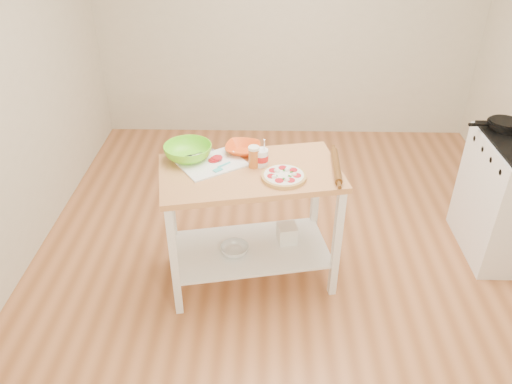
{
  "coord_description": "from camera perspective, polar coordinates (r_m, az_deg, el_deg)",
  "views": [
    {
      "loc": [
        -0.2,
        -2.97,
        2.52
      ],
      "look_at": [
        -0.27,
        -0.22,
        0.75
      ],
      "focal_mm": 35.0,
      "sensor_mm": 36.0,
      "label": 1
    }
  ],
  "objects": [
    {
      "name": "prep_island",
      "position": [
        3.34,
        -0.63,
        -1.24
      ],
      "size": [
        1.26,
        0.84,
        0.9
      ],
      "rotation": [
        0.0,
        0.0,
        0.19
      ],
      "color": "tan",
      "rests_on": "ground"
    },
    {
      "name": "shelf_bin",
      "position": [
        3.61,
        3.57,
        -4.74
      ],
      "size": [
        0.15,
        0.15,
        0.13
      ],
      "primitive_type": "cube",
      "rotation": [
        0.0,
        0.0,
        0.19
      ],
      "color": "white",
      "rests_on": "prep_island"
    },
    {
      "name": "skillet",
      "position": [
        4.07,
        26.47,
        6.97
      ],
      "size": [
        0.39,
        0.25,
        0.03
      ],
      "rotation": [
        0.0,
        0.0,
        0.07
      ],
      "color": "black",
      "rests_on": "gas_stove"
    },
    {
      "name": "green_bowl",
      "position": [
        3.35,
        -7.78,
        4.57
      ],
      "size": [
        0.38,
        0.38,
        0.1
      ],
      "primitive_type": "imported",
      "rotation": [
        0.0,
        0.0,
        0.23
      ],
      "color": "#70E321",
      "rests_on": "prep_island"
    },
    {
      "name": "pizza",
      "position": [
        3.12,
        3.2,
        1.86
      ],
      "size": [
        0.29,
        0.29,
        0.05
      ],
      "rotation": [
        0.0,
        0.0,
        0.48
      ],
      "color": "tan",
      "rests_on": "prep_island"
    },
    {
      "name": "knife",
      "position": [
        3.37,
        -7.43,
        4.09
      ],
      "size": [
        0.23,
        0.18,
        0.01
      ],
      "rotation": [
        0.0,
        0.0,
        0.59
      ],
      "color": "silver",
      "rests_on": "cutting_board"
    },
    {
      "name": "cutting_board",
      "position": [
        3.29,
        -5.11,
        3.3
      ],
      "size": [
        0.5,
        0.47,
        0.04
      ],
      "rotation": [
        0.0,
        0.0,
        0.58
      ],
      "color": "white",
      "rests_on": "prep_island"
    },
    {
      "name": "yogurt_tub",
      "position": [
        3.24,
        0.59,
        3.97
      ],
      "size": [
        0.09,
        0.09,
        0.2
      ],
      "color": "white",
      "rests_on": "prep_island"
    },
    {
      "name": "spatula",
      "position": [
        3.22,
        -4.01,
        2.86
      ],
      "size": [
        0.11,
        0.14,
        0.01
      ],
      "rotation": [
        0.0,
        0.0,
        0.75
      ],
      "color": "#45C9C9",
      "rests_on": "cutting_board"
    },
    {
      "name": "rolling_pin",
      "position": [
        3.25,
        9.16,
        2.96
      ],
      "size": [
        0.06,
        0.41,
        0.05
      ],
      "primitive_type": "cylinder",
      "rotation": [
        1.57,
        0.0,
        -0.03
      ],
      "color": "brown",
      "rests_on": "prep_island"
    },
    {
      "name": "shelf_glass_bowl",
      "position": [
        3.51,
        -2.47,
        -6.61
      ],
      "size": [
        0.22,
        0.22,
        0.06
      ],
      "primitive_type": "imported",
      "rotation": [
        0.0,
        0.0,
        -0.12
      ],
      "color": "silver",
      "rests_on": "prep_island"
    },
    {
      "name": "room_shell",
      "position": [
        3.2,
        5.02,
        11.2
      ],
      "size": [
        4.04,
        4.54,
        2.74
      ],
      "color": "#B36F42",
      "rests_on": "ground"
    },
    {
      "name": "beer_pint",
      "position": [
        3.22,
        -0.25,
        4.06
      ],
      "size": [
        0.07,
        0.07,
        0.14
      ],
      "color": "#BD6325",
      "rests_on": "prep_island"
    },
    {
      "name": "orange_bowl",
      "position": [
        3.41,
        -1.51,
        4.96
      ],
      "size": [
        0.27,
        0.27,
        0.06
      ],
      "primitive_type": "imported",
      "rotation": [
        0.0,
        0.0,
        -0.13
      ],
      "color": "#E04C14",
      "rests_on": "prep_island"
    }
  ]
}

